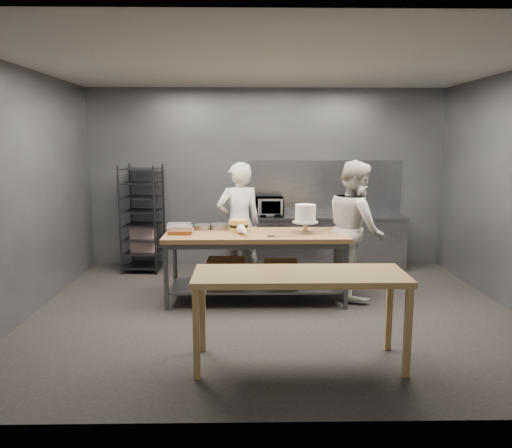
{
  "coord_description": "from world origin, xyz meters",
  "views": [
    {
      "loc": [
        -0.33,
        -6.01,
        2.12
      ],
      "look_at": [
        -0.21,
        0.43,
        1.05
      ],
      "focal_mm": 35.0,
      "sensor_mm": 36.0,
      "label": 1
    }
  ],
  "objects": [
    {
      "name": "near_counter",
      "position": [
        0.16,
        -1.47,
        0.81
      ],
      "size": [
        2.0,
        0.7,
        0.9
      ],
      "color": "olive",
      "rests_on": "ground"
    },
    {
      "name": "speed_rack",
      "position": [
        -2.05,
        2.1,
        0.86
      ],
      "size": [
        0.64,
        0.69,
        1.75
      ],
      "color": "black",
      "rests_on": "ground"
    },
    {
      "name": "chef_behind",
      "position": [
        -0.45,
        1.26,
        0.91
      ],
      "size": [
        0.76,
        0.61,
        1.82
      ],
      "primitive_type": "imported",
      "rotation": [
        0.0,
        0.0,
        3.43
      ],
      "color": "silver",
      "rests_on": "ground"
    },
    {
      "name": "chef_right",
      "position": [
        1.14,
        0.66,
        0.94
      ],
      "size": [
        0.79,
        0.97,
        1.87
      ],
      "primitive_type": "imported",
      "rotation": [
        0.0,
        0.0,
        1.66
      ],
      "color": "silver",
      "rests_on": "ground"
    },
    {
      "name": "microwave",
      "position": [
        0.0,
        2.18,
        1.05
      ],
      "size": [
        0.54,
        0.37,
        0.3
      ],
      "primitive_type": "imported",
      "color": "black",
      "rests_on": "back_counter"
    },
    {
      "name": "splashback_panel",
      "position": [
        1.0,
        2.48,
        1.35
      ],
      "size": [
        2.6,
        0.02,
        0.9
      ],
      "primitive_type": "cube",
      "color": "slate",
      "rests_on": "back_counter"
    },
    {
      "name": "ground",
      "position": [
        0.0,
        0.0,
        0.0
      ],
      "size": [
        6.0,
        6.0,
        0.0
      ],
      "primitive_type": "plane",
      "color": "black",
      "rests_on": "ground"
    },
    {
      "name": "pastry_clamshells",
      "position": [
        -1.23,
        0.52,
        0.98
      ],
      "size": [
        0.35,
        0.42,
        0.11
      ],
      "color": "#9C4C1F",
      "rests_on": "work_table"
    },
    {
      "name": "frosted_cake_stand",
      "position": [
        0.44,
        0.47,
        1.16
      ],
      "size": [
        0.34,
        0.34,
        0.38
      ],
      "color": "#BFB499",
      "rests_on": "work_table"
    },
    {
      "name": "offset_spatula",
      "position": [
        0.06,
        0.23,
        0.93
      ],
      "size": [
        0.36,
        0.02,
        0.02
      ],
      "color": "slate",
      "rests_on": "work_table"
    },
    {
      "name": "back_counter",
      "position": [
        1.0,
        2.18,
        0.45
      ],
      "size": [
        2.6,
        0.6,
        0.9
      ],
      "color": "slate",
      "rests_on": "ground"
    },
    {
      "name": "back_wall",
      "position": [
        0.0,
        2.5,
        1.5
      ],
      "size": [
        6.0,
        0.04,
        3.0
      ],
      "primitive_type": "cube",
      "color": "#4C4F54",
      "rests_on": "ground"
    },
    {
      "name": "cake_pans",
      "position": [
        -0.95,
        0.73,
        0.96
      ],
      "size": [
        0.8,
        0.37,
        0.07
      ],
      "color": "gray",
      "rests_on": "work_table"
    },
    {
      "name": "layer_cake",
      "position": [
        -0.44,
        0.6,
        1.0
      ],
      "size": [
        0.25,
        0.25,
        0.16
      ],
      "color": "gold",
      "rests_on": "work_table"
    },
    {
      "name": "work_table",
      "position": [
        -0.25,
        0.5,
        0.57
      ],
      "size": [
        2.4,
        0.9,
        0.92
      ],
      "color": "brown",
      "rests_on": "ground"
    },
    {
      "name": "piping_bag",
      "position": [
        -0.37,
        0.28,
        0.98
      ],
      "size": [
        0.2,
        0.4,
        0.12
      ],
      "primitive_type": "cone",
      "rotation": [
        1.57,
        0.0,
        0.23
      ],
      "color": "white",
      "rests_on": "work_table"
    }
  ]
}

